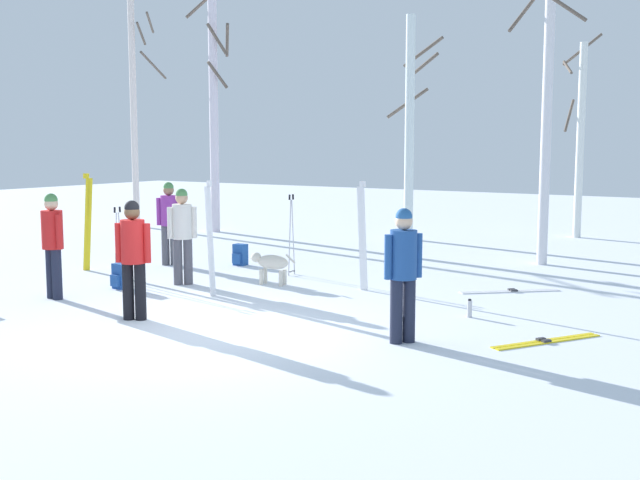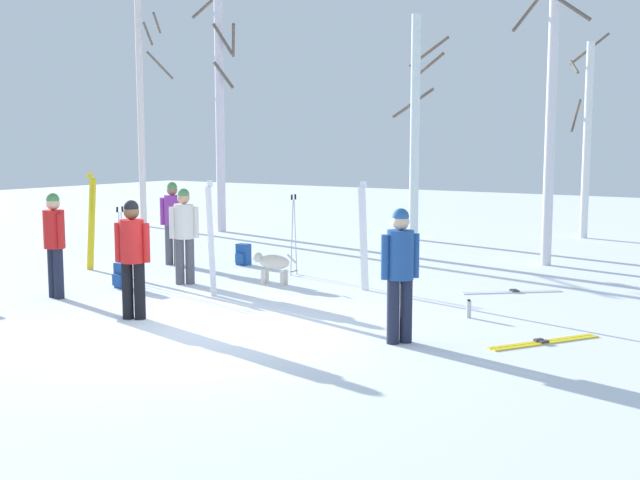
{
  "view_description": "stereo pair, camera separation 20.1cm",
  "coord_description": "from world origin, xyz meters",
  "px_view_note": "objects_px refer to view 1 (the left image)",
  "views": [
    {
      "loc": [
        6.84,
        -8.04,
        2.54
      ],
      "look_at": [
        0.17,
        2.4,
        1.0
      ],
      "focal_mm": 44.64,
      "sensor_mm": 36.0,
      "label": 1
    },
    {
      "loc": [
        7.01,
        -7.93,
        2.54
      ],
      "look_at": [
        0.17,
        2.4,
        1.0
      ],
      "focal_mm": 44.64,
      "sensor_mm": 36.0,
      "label": 2
    }
  ],
  "objects_px": {
    "person_1": "(182,230)",
    "ski_pair_planted_1": "(362,236)",
    "ski_pair_lying_1": "(546,341)",
    "person_2": "(169,218)",
    "person_3": "(133,252)",
    "dog": "(271,263)",
    "birch_tree_4": "(548,68)",
    "backpack_1": "(240,255)",
    "person_4": "(403,266)",
    "ski_pair_lying_0": "(510,291)",
    "ski_poles_1": "(118,242)",
    "birch_tree_3": "(580,137)",
    "backpack_0": "(121,276)",
    "birch_tree_2": "(410,125)",
    "ski_pair_planted_0": "(210,239)",
    "ski_pair_planted_2": "(88,222)",
    "ski_poles_0": "(291,232)",
    "water_bottle_0": "(470,309)",
    "person_0": "(53,239)",
    "birch_tree_1": "(214,98)",
    "birch_tree_0": "(134,89)"
  },
  "relations": [
    {
      "from": "person_1",
      "to": "ski_pair_planted_1",
      "type": "xyz_separation_m",
      "value": [
        2.96,
        1.26,
        -0.05
      ]
    },
    {
      "from": "person_2",
      "to": "ski_poles_1",
      "type": "distance_m",
      "value": 2.06
    },
    {
      "from": "ski_pair_lying_1",
      "to": "dog",
      "type": "bearing_deg",
      "value": 165.32
    },
    {
      "from": "ski_pair_lying_0",
      "to": "birch_tree_4",
      "type": "relative_size",
      "value": 0.19
    },
    {
      "from": "person_2",
      "to": "person_3",
      "type": "height_order",
      "value": "same"
    },
    {
      "from": "ski_pair_lying_0",
      "to": "birch_tree_1",
      "type": "relative_size",
      "value": 0.2
    },
    {
      "from": "person_1",
      "to": "person_4",
      "type": "relative_size",
      "value": 1.0
    },
    {
      "from": "ski_pair_planted_0",
      "to": "water_bottle_0",
      "type": "distance_m",
      "value": 4.34
    },
    {
      "from": "ski_pair_planted_1",
      "to": "ski_pair_planted_2",
      "type": "height_order",
      "value": "ski_pair_planted_2"
    },
    {
      "from": "ski_pair_lying_0",
      "to": "ski_poles_1",
      "type": "height_order",
      "value": "ski_poles_1"
    },
    {
      "from": "person_4",
      "to": "backpack_1",
      "type": "relative_size",
      "value": 3.9
    },
    {
      "from": "person_2",
      "to": "person_3",
      "type": "bearing_deg",
      "value": -52.39
    },
    {
      "from": "birch_tree_1",
      "to": "birch_tree_4",
      "type": "bearing_deg",
      "value": -6.07
    },
    {
      "from": "birch_tree_4",
      "to": "birch_tree_0",
      "type": "bearing_deg",
      "value": 176.09
    },
    {
      "from": "person_4",
      "to": "birch_tree_4",
      "type": "distance_m",
      "value": 7.97
    },
    {
      "from": "ski_pair_lying_1",
      "to": "birch_tree_0",
      "type": "height_order",
      "value": "birch_tree_0"
    },
    {
      "from": "ski_pair_lying_1",
      "to": "birch_tree_0",
      "type": "bearing_deg",
      "value": 153.67
    },
    {
      "from": "backpack_1",
      "to": "water_bottle_0",
      "type": "bearing_deg",
      "value": -19.39
    },
    {
      "from": "ski_pair_lying_1",
      "to": "birch_tree_4",
      "type": "bearing_deg",
      "value": 107.72
    },
    {
      "from": "ski_pair_lying_1",
      "to": "backpack_0",
      "type": "height_order",
      "value": "backpack_0"
    },
    {
      "from": "ski_pair_lying_1",
      "to": "ski_poles_1",
      "type": "bearing_deg",
      "value": 178.75
    },
    {
      "from": "person_1",
      "to": "ski_poles_1",
      "type": "xyz_separation_m",
      "value": [
        -1.17,
        -0.42,
        -0.25
      ]
    },
    {
      "from": "person_3",
      "to": "ski_poles_1",
      "type": "height_order",
      "value": "person_3"
    },
    {
      "from": "birch_tree_2",
      "to": "birch_tree_0",
      "type": "bearing_deg",
      "value": -169.55
    },
    {
      "from": "person_0",
      "to": "birch_tree_1",
      "type": "relative_size",
      "value": 0.24
    },
    {
      "from": "ski_poles_0",
      "to": "birch_tree_2",
      "type": "xyz_separation_m",
      "value": [
        -0.61,
        6.27,
        2.15
      ]
    },
    {
      "from": "water_bottle_0",
      "to": "ski_poles_1",
      "type": "bearing_deg",
      "value": -174.26
    },
    {
      "from": "person_0",
      "to": "person_4",
      "type": "bearing_deg",
      "value": 4.71
    },
    {
      "from": "ski_pair_planted_0",
      "to": "person_0",
      "type": "bearing_deg",
      "value": -143.16
    },
    {
      "from": "ski_pair_lying_1",
      "to": "person_1",
      "type": "bearing_deg",
      "value": 174.97
    },
    {
      "from": "ski_pair_lying_1",
      "to": "birch_tree_2",
      "type": "bearing_deg",
      "value": 125.64
    },
    {
      "from": "backpack_0",
      "to": "birch_tree_2",
      "type": "distance_m",
      "value": 9.5
    },
    {
      "from": "ski_pair_planted_1",
      "to": "person_4",
      "type": "bearing_deg",
      "value": -52.29
    },
    {
      "from": "person_4",
      "to": "ski_pair_planted_1",
      "type": "xyz_separation_m",
      "value": [
        -2.22,
        2.87,
        -0.05
      ]
    },
    {
      "from": "person_1",
      "to": "person_2",
      "type": "height_order",
      "value": "same"
    },
    {
      "from": "dog",
      "to": "ski_pair_lying_0",
      "type": "xyz_separation_m",
      "value": [
        3.83,
        1.65,
        -0.38
      ]
    },
    {
      "from": "backpack_0",
      "to": "birch_tree_2",
      "type": "height_order",
      "value": "birch_tree_2"
    },
    {
      "from": "ski_poles_0",
      "to": "water_bottle_0",
      "type": "xyz_separation_m",
      "value": [
        4.27,
        -1.63,
        -0.69
      ]
    },
    {
      "from": "dog",
      "to": "birch_tree_1",
      "type": "xyz_separation_m",
      "value": [
        -6.27,
        5.96,
        3.34
      ]
    },
    {
      "from": "ski_pair_lying_0",
      "to": "ski_pair_planted_0",
      "type": "bearing_deg",
      "value": -142.76
    },
    {
      "from": "person_3",
      "to": "person_4",
      "type": "distance_m",
      "value": 3.93
    },
    {
      "from": "ski_pair_planted_2",
      "to": "backpack_0",
      "type": "xyz_separation_m",
      "value": [
        1.99,
        -1.05,
        -0.74
      ]
    },
    {
      "from": "person_3",
      "to": "dog",
      "type": "height_order",
      "value": "person_3"
    },
    {
      "from": "ski_pair_planted_2",
      "to": "ski_pair_lying_0",
      "type": "relative_size",
      "value": 1.36
    },
    {
      "from": "ski_pair_planted_0",
      "to": "backpack_0",
      "type": "height_order",
      "value": "ski_pair_planted_0"
    },
    {
      "from": "person_2",
      "to": "backpack_1",
      "type": "relative_size",
      "value": 3.9
    },
    {
      "from": "dog",
      "to": "birch_tree_3",
      "type": "distance_m",
      "value": 10.7
    },
    {
      "from": "ski_pair_planted_0",
      "to": "ski_poles_0",
      "type": "bearing_deg",
      "value": 91.99
    },
    {
      "from": "water_bottle_0",
      "to": "ski_pair_planted_2",
      "type": "bearing_deg",
      "value": -179.48
    },
    {
      "from": "backpack_1",
      "to": "ski_poles_1",
      "type": "bearing_deg",
      "value": -103.48
    }
  ]
}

